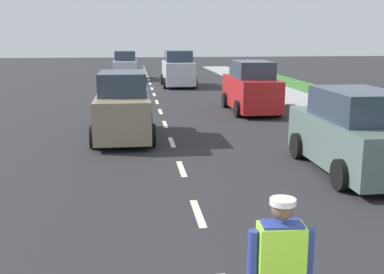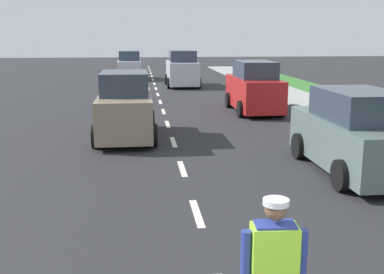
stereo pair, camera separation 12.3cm
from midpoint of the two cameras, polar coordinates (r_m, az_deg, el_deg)
The scene contains 8 objects.
ground_plane at distance 23.76m, azimuth -3.71°, elevation 4.30°, with size 96.00×96.00×0.00m, color #28282B.
lane_center_line at distance 27.92m, azimuth -4.12°, elevation 5.47°, with size 0.14×46.40×0.01m.
road_worker at distance 5.04m, azimuth 10.70°, elevation -15.25°, with size 0.77×0.36×1.67m.
car_oncoming_lead at distance 15.19m, azimuth -7.77°, elevation 3.49°, with size 1.90×4.06×2.10m.
car_outgoing_far at distance 30.58m, azimuth -1.08°, elevation 8.06°, with size 2.07×4.21×2.27m.
car_parked_curbside at distance 11.92m, azimuth 19.20°, elevation 0.29°, with size 1.95×4.39×1.98m.
car_parked_far at distance 20.47m, azimuth 7.61°, elevation 5.79°, with size 1.90×4.30×2.16m.
car_oncoming_third at distance 35.88m, azimuth -7.37°, elevation 8.42°, with size 1.94×3.94×2.08m.
Camera 2 is at (-1.00, -2.52, 3.23)m, focal length 44.51 mm.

